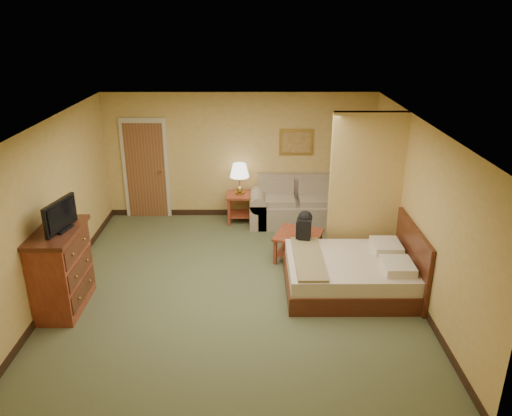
{
  "coord_description": "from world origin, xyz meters",
  "views": [
    {
      "loc": [
        0.29,
        -6.92,
        4.05
      ],
      "look_at": [
        0.32,
        0.6,
        1.1
      ],
      "focal_mm": 35.0,
      "sensor_mm": 36.0,
      "label": 1
    }
  ],
  "objects_px": {
    "loveseat": "(296,208)",
    "bed": "(353,273)",
    "coffee_table": "(298,241)",
    "dresser": "(61,269)"
  },
  "relations": [
    {
      "from": "loveseat",
      "to": "bed",
      "type": "height_order",
      "value": "bed"
    },
    {
      "from": "loveseat",
      "to": "coffee_table",
      "type": "height_order",
      "value": "loveseat"
    },
    {
      "from": "bed",
      "to": "dresser",
      "type": "bearing_deg",
      "value": -173.59
    },
    {
      "from": "loveseat",
      "to": "dresser",
      "type": "bearing_deg",
      "value": -138.92
    },
    {
      "from": "coffee_table",
      "to": "bed",
      "type": "bearing_deg",
      "value": -54.07
    },
    {
      "from": "loveseat",
      "to": "dresser",
      "type": "distance_m",
      "value": 4.82
    },
    {
      "from": "bed",
      "to": "loveseat",
      "type": "bearing_deg",
      "value": 104.09
    },
    {
      "from": "dresser",
      "to": "bed",
      "type": "bearing_deg",
      "value": 6.41
    },
    {
      "from": "coffee_table",
      "to": "bed",
      "type": "height_order",
      "value": "bed"
    },
    {
      "from": "loveseat",
      "to": "dresser",
      "type": "height_order",
      "value": "dresser"
    }
  ]
}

